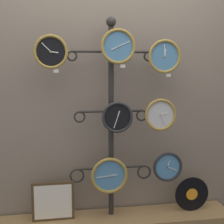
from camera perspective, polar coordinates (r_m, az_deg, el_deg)
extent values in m
cube|color=gray|center=(2.85, -0.69, 8.46)|extent=(4.40, 0.04, 2.80)
cube|color=#9E7A4C|center=(2.95, 0.03, -19.14)|extent=(2.20, 0.36, 0.06)
cylinder|color=#282623|center=(3.01, -0.16, -18.97)|extent=(0.40, 0.40, 0.02)
cylinder|color=#282623|center=(2.74, -0.17, -2.68)|extent=(0.05, 0.05, 1.70)
sphere|color=#282623|center=(2.72, -0.18, 16.16)|extent=(0.08, 0.08, 0.08)
cylinder|color=#282623|center=(2.67, -3.73, 10.97)|extent=(0.33, 0.02, 0.02)
torus|color=#282623|center=(2.66, -7.32, 10.13)|extent=(0.09, 0.02, 0.09)
cylinder|color=#282623|center=(2.72, 3.31, 10.91)|extent=(0.33, 0.02, 0.02)
torus|color=#282623|center=(2.76, 6.70, 10.06)|extent=(0.09, 0.02, 0.09)
cylinder|color=#282623|center=(2.70, -3.05, 0.08)|extent=(0.27, 0.02, 0.02)
torus|color=#282623|center=(2.69, -5.95, -0.90)|extent=(0.10, 0.02, 0.10)
cylinder|color=#282623|center=(2.74, 2.67, 0.21)|extent=(0.27, 0.02, 0.02)
torus|color=#282623|center=(2.78, 5.43, -0.62)|extent=(0.10, 0.02, 0.10)
cylinder|color=#282623|center=(2.81, -3.29, -10.29)|extent=(0.30, 0.02, 0.02)
torus|color=#282623|center=(2.82, -6.42, -11.50)|extent=(0.13, 0.02, 0.13)
cylinder|color=#282623|center=(2.86, 2.90, -9.98)|extent=(0.30, 0.02, 0.02)
torus|color=#282623|center=(2.91, 5.88, -10.87)|extent=(0.13, 0.02, 0.13)
cylinder|color=black|center=(2.56, -11.13, 10.75)|extent=(0.25, 0.02, 0.25)
torus|color=#A58438|center=(2.55, -11.14, 10.77)|extent=(0.27, 0.02, 0.27)
cylinder|color=#A58438|center=(2.55, -11.14, 10.77)|extent=(0.01, 0.01, 0.01)
cube|color=silver|center=(2.55, -10.46, 10.71)|extent=(0.06, 0.00, 0.02)
cube|color=silver|center=(2.55, -11.94, 11.52)|extent=(0.07, 0.00, 0.07)
cylinder|color=#4C84B2|center=(2.61, 1.08, 11.89)|extent=(0.26, 0.02, 0.26)
torus|color=#A58438|center=(2.60, 1.15, 11.92)|extent=(0.29, 0.03, 0.29)
cylinder|color=#A58438|center=(2.60, 1.14, 11.92)|extent=(0.02, 0.01, 0.02)
cube|color=silver|center=(2.59, 0.52, 11.61)|extent=(0.06, 0.00, 0.04)
cube|color=silver|center=(2.60, 2.20, 12.36)|extent=(0.10, 0.00, 0.05)
cylinder|color=#4C84B2|center=(2.73, 9.51, 9.99)|extent=(0.26, 0.02, 0.26)
torus|color=#A58438|center=(2.71, 9.62, 10.00)|extent=(0.29, 0.03, 0.29)
cylinder|color=#A58438|center=(2.71, 9.62, 10.00)|extent=(0.02, 0.01, 0.02)
cube|color=silver|center=(2.71, 9.71, 10.65)|extent=(0.02, 0.00, 0.06)
cube|color=silver|center=(2.71, 9.60, 11.08)|extent=(0.01, 0.00, 0.10)
cylinder|color=black|center=(2.63, 0.95, -0.93)|extent=(0.24, 0.02, 0.24)
torus|color=#262628|center=(2.61, 1.01, -0.98)|extent=(0.27, 0.02, 0.27)
cylinder|color=#262628|center=(2.61, 1.01, -0.98)|extent=(0.01, 0.01, 0.01)
cube|color=silver|center=(2.61, 1.21, -0.38)|extent=(0.03, 0.00, 0.06)
cube|color=silver|center=(2.61, 0.69, -1.96)|extent=(0.04, 0.00, 0.09)
cylinder|color=silver|center=(2.71, 8.79, -0.47)|extent=(0.25, 0.02, 0.25)
torus|color=#A58438|center=(2.69, 8.89, -0.52)|extent=(0.28, 0.03, 0.28)
cylinder|color=#A58438|center=(2.69, 8.89, -0.52)|extent=(0.02, 0.01, 0.02)
cube|color=silver|center=(2.70, 9.50, -0.38)|extent=(0.06, 0.00, 0.02)
cube|color=silver|center=(2.71, 9.36, -1.43)|extent=(0.05, 0.00, 0.09)
cylinder|color=#4C84B2|center=(2.74, -0.51, -11.48)|extent=(0.29, 0.02, 0.29)
torus|color=#A58438|center=(2.72, -0.45, -11.59)|extent=(0.32, 0.03, 0.32)
cylinder|color=#A58438|center=(2.73, -0.46, -11.58)|extent=(0.02, 0.01, 0.02)
cube|color=silver|center=(2.73, 0.28, -11.49)|extent=(0.07, 0.00, 0.02)
cube|color=silver|center=(2.72, -1.65, -11.76)|extent=(0.11, 0.00, 0.02)
cylinder|color=#4C84B2|center=(2.85, 10.07, -9.77)|extent=(0.24, 0.02, 0.24)
torus|color=#262628|center=(2.84, 10.17, -9.87)|extent=(0.27, 0.02, 0.27)
cylinder|color=#262628|center=(2.84, 10.17, -9.86)|extent=(0.01, 0.01, 0.01)
cube|color=silver|center=(2.83, 10.33, -9.31)|extent=(0.02, 0.00, 0.06)
cube|color=silver|center=(2.86, 11.02, -10.15)|extent=(0.09, 0.00, 0.04)
cylinder|color=black|center=(3.07, 14.38, -14.34)|extent=(0.32, 0.01, 0.32)
cylinder|color=orange|center=(3.07, 14.42, -14.37)|extent=(0.11, 0.00, 0.11)
cube|color=#4C381E|center=(2.86, -10.71, -15.77)|extent=(0.36, 0.02, 0.34)
cube|color=white|center=(2.85, -10.72, -15.86)|extent=(0.32, 0.00, 0.30)
cube|color=white|center=(2.55, -10.20, 7.41)|extent=(0.04, 0.00, 0.03)
cube|color=white|center=(2.60, 1.98, 8.42)|extent=(0.04, 0.00, 0.03)
cube|color=white|center=(2.73, 10.29, 6.67)|extent=(0.04, 0.00, 0.03)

